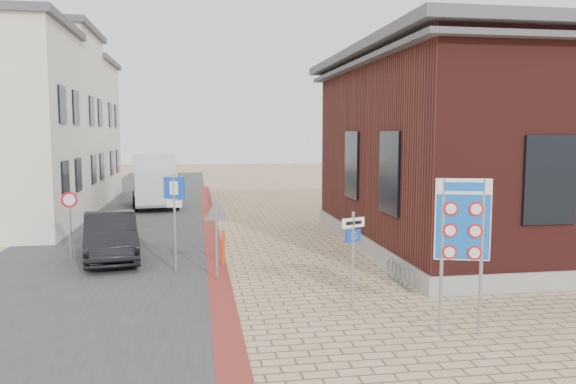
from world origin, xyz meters
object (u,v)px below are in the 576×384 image
object	(u,v)px
bollard	(223,248)
essen_sign	(353,246)
box_truck	(154,180)
sedan	(111,236)
parking_sign	(175,205)
border_sign	(463,223)

from	to	relation	value
bollard	essen_sign	bearing A→B (deg)	-60.71
box_truck	sedan	bearing A→B (deg)	-98.26
box_truck	essen_sign	distance (m)	19.52
parking_sign	bollard	bearing A→B (deg)	41.28
border_sign	parking_sign	xyz separation A→B (m)	(-5.68, 6.00, -0.30)
border_sign	parking_sign	bearing A→B (deg)	150.36
sedan	border_sign	xyz separation A→B (m)	(7.74, -7.96, 1.50)
border_sign	essen_sign	distance (m)	2.57
box_truck	parking_sign	xyz separation A→B (m)	(1.61, -14.49, 0.51)
sedan	parking_sign	bearing A→B (deg)	-52.84
bollard	border_sign	bearing A→B (deg)	-56.51
border_sign	bollard	xyz separation A→B (m)	(-4.30, 6.50, -1.70)
essen_sign	bollard	xyz separation A→B (m)	(-2.64, 4.70, -0.93)
border_sign	box_truck	bearing A→B (deg)	126.52
sedan	essen_sign	xyz separation A→B (m)	(6.07, -6.16, 0.73)
box_truck	border_sign	bearing A→B (deg)	-76.61
parking_sign	bollard	distance (m)	2.03
border_sign	parking_sign	world-z (taller)	border_sign
parking_sign	bollard	size ratio (longest dim) A/B	2.65
bollard	box_truck	bearing A→B (deg)	102.03
essen_sign	bollard	bearing A→B (deg)	96.21
border_sign	essen_sign	size ratio (longest dim) A/B	1.39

